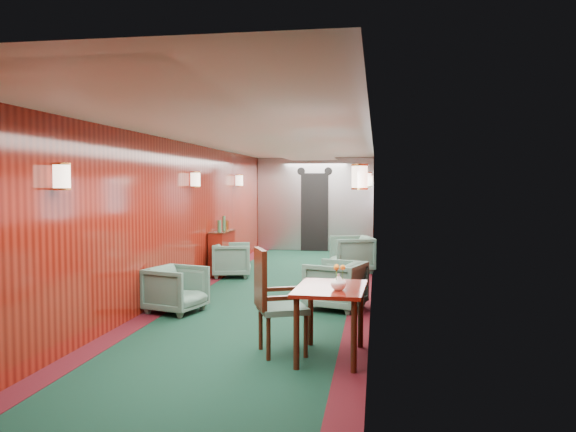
% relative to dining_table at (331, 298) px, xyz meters
% --- Properties ---
extents(room, '(12.00, 12.10, 2.40)m').
position_rel_dining_table_xyz_m(room, '(-1.13, 2.97, 1.04)').
color(room, black).
rests_on(room, ground).
extents(bulkhead, '(2.98, 0.17, 2.39)m').
position_rel_dining_table_xyz_m(bulkhead, '(-1.13, 8.89, 0.59)').
color(bulkhead, '#ACAFB4').
rests_on(bulkhead, ground).
extents(windows_right, '(0.02, 8.60, 0.80)m').
position_rel_dining_table_xyz_m(windows_right, '(0.36, 3.22, 0.85)').
color(windows_right, silver).
rests_on(windows_right, ground).
extents(wall_sconces, '(2.97, 7.97, 0.25)m').
position_rel_dining_table_xyz_m(wall_sconces, '(-1.13, 3.54, 1.19)').
color(wall_sconces, '#FFE4C6').
rests_on(wall_sconces, ground).
extents(dining_table, '(0.71, 0.98, 0.71)m').
position_rel_dining_table_xyz_m(dining_table, '(0.00, 0.00, 0.00)').
color(dining_table, maroon).
rests_on(dining_table, ground).
extents(side_chair, '(0.62, 0.63, 1.08)m').
position_rel_dining_table_xyz_m(side_chair, '(-0.59, 0.03, -0.01)').
color(side_chair, '#1C4139').
rests_on(side_chair, ground).
extents(credenza, '(0.29, 0.93, 1.11)m').
position_rel_dining_table_xyz_m(credenza, '(-2.47, 4.83, -0.17)').
color(credenza, maroon).
rests_on(credenza, ground).
extents(flower_vase, '(0.16, 0.16, 0.16)m').
position_rel_dining_table_xyz_m(flower_vase, '(0.09, -0.16, 0.19)').
color(flower_vase, white).
rests_on(flower_vase, dining_table).
extents(armchair_left_near, '(0.84, 0.83, 0.62)m').
position_rel_dining_table_xyz_m(armchair_left_near, '(-2.21, 1.66, -0.29)').
color(armchair_left_near, '#1C4139').
rests_on(armchair_left_near, ground).
extents(armchair_left_far, '(0.83, 0.82, 0.63)m').
position_rel_dining_table_xyz_m(armchair_left_far, '(-2.21, 4.57, -0.28)').
color(armchair_left_far, '#1C4139').
rests_on(armchair_left_far, ground).
extents(armchair_right_near, '(0.92, 0.90, 0.67)m').
position_rel_dining_table_xyz_m(armchair_right_near, '(-0.11, 2.19, -0.27)').
color(armchair_right_near, '#1C4139').
rests_on(armchair_right_near, ground).
extents(armchair_right_far, '(0.95, 0.94, 0.71)m').
position_rel_dining_table_xyz_m(armchair_right_far, '(-0.03, 5.49, -0.24)').
color(armchair_right_far, '#1C4139').
rests_on(armchair_right_far, ground).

